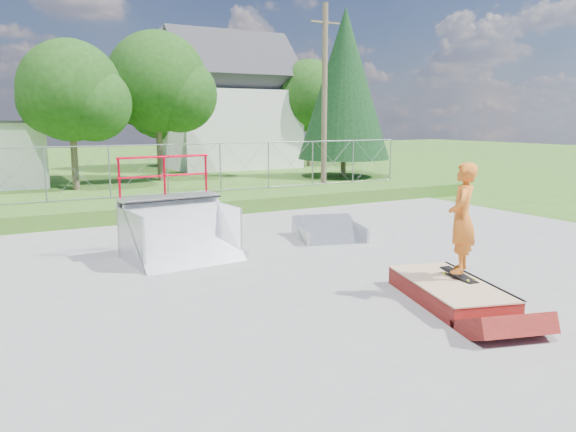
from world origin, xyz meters
name	(u,v)px	position (x,y,z in m)	size (l,w,h in m)	color
ground	(331,282)	(0.00, 0.00, 0.00)	(120.00, 120.00, 0.00)	#39631C
concrete_pad	(331,281)	(0.00, 0.00, 0.02)	(20.00, 16.00, 0.04)	gray
grass_berm	(178,206)	(0.00, 9.50, 0.25)	(24.00, 3.00, 0.50)	#39631C
grind_box	(449,292)	(1.12, -2.03, 0.19)	(1.87, 2.75, 0.37)	maroon
quarter_pipe	(181,210)	(-1.97, 3.07, 1.15)	(2.31, 1.95, 2.31)	#AFB2B7
flat_bank_ramp	(329,230)	(2.14, 3.34, 0.25)	(1.63, 1.74, 0.50)	#AFB2B7
skateboard	(459,275)	(1.44, -1.93, 0.42)	(0.22, 0.80, 0.02)	black
skater	(462,222)	(1.44, -1.93, 1.38)	(0.70, 0.46, 1.93)	orange
chain_link_fence	(168,170)	(0.00, 10.50, 1.40)	(20.00, 0.06, 1.80)	gray
gable_house	(229,109)	(9.00, 26.00, 3.84)	(8.40, 6.08, 8.94)	silver
utility_pole	(324,100)	(7.50, 12.00, 4.00)	(0.24, 0.24, 8.00)	brown
tree_left_near	(77,95)	(-1.75, 17.83, 4.24)	(4.76, 4.48, 6.65)	brown
tree_center	(164,86)	(2.78, 19.81, 4.85)	(5.44, 5.12, 7.60)	brown
tree_right_far	(314,98)	(14.27, 23.82, 4.54)	(5.10, 4.80, 7.12)	brown
tree_back_mid	(165,112)	(5.21, 27.86, 3.63)	(4.08, 3.84, 5.70)	brown
conifer_tree	(345,84)	(12.00, 17.00, 5.05)	(5.04, 5.04, 9.10)	brown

